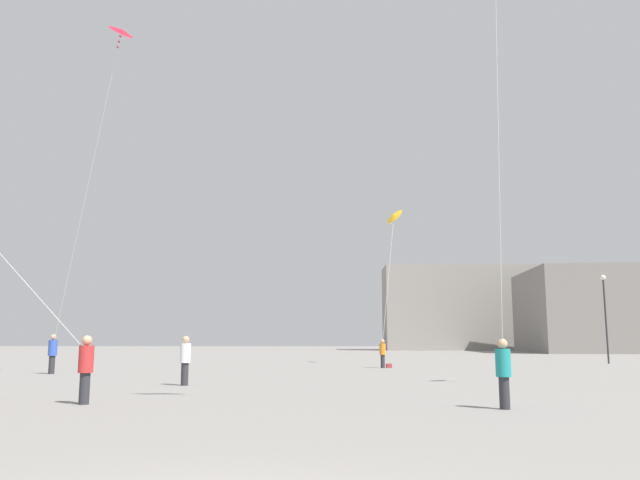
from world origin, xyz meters
TOP-DOWN VIEW (x-y plane):
  - person_in_orange at (2.76, 31.65)m, footprint 0.35×0.35m
  - person_in_blue at (-13.06, 24.32)m, footprint 0.40×0.40m
  - person_in_teal at (4.78, 9.90)m, footprint 0.35×0.35m
  - person_in_white at (-4.74, 17.11)m, footprint 0.38×0.38m
  - person_in_red at (-5.46, 10.42)m, footprint 0.37×0.37m
  - kite_amber_diamond at (3.82, 36.55)m, footprint 1.81×5.72m
  - kite_crimson_diamond at (-9.11, 20.73)m, footprint 4.74×4.39m
  - building_left_hall at (17.00, 94.28)m, footprint 23.56×9.55m
  - building_centre_hall at (35.00, 76.83)m, footprint 24.82×17.87m
  - lamppost_east at (18.16, 39.22)m, footprint 0.36×0.36m
  - handbag_beside_flyer at (3.11, 31.75)m, footprint 0.35×0.22m

SIDE VIEW (x-z plane):
  - handbag_beside_flyer at x=3.11m, z-range 0.00..0.24m
  - person_in_orange at x=2.76m, z-range 0.08..1.70m
  - person_in_teal at x=4.78m, z-range 0.08..1.70m
  - person_in_red at x=-5.46m, z-range 0.08..1.79m
  - person_in_white at x=-4.74m, z-range 0.08..1.81m
  - person_in_blue at x=-13.06m, z-range 0.09..1.94m
  - lamppost_east at x=18.16m, z-range 0.92..6.90m
  - building_centre_hall at x=35.00m, z-range 0.00..10.22m
  - building_left_hall at x=17.00m, z-range 0.00..12.71m
  - kite_amber_diamond at x=3.82m, z-range 5.22..14.21m
  - kite_crimson_diamond at x=-9.11m, z-range 7.93..22.31m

